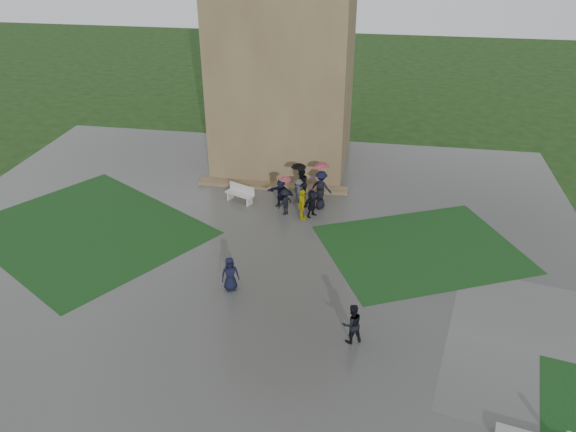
% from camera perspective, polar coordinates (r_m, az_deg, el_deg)
% --- Properties ---
extents(ground, '(120.00, 120.00, 0.00)m').
position_cam_1_polar(ground, '(24.67, -6.29, -7.70)').
color(ground, black).
extents(plaza, '(34.00, 34.00, 0.02)m').
position_cam_1_polar(plaza, '(26.24, -5.15, -5.15)').
color(plaza, '#3A3B38').
rests_on(plaza, ground).
extents(lawn_inset_left, '(14.10, 13.46, 0.01)m').
position_cam_1_polar(lawn_inset_left, '(30.81, -19.73, -1.36)').
color(lawn_inset_left, black).
rests_on(lawn_inset_left, plaza).
extents(lawn_inset_right, '(11.12, 10.15, 0.01)m').
position_cam_1_polar(lawn_inset_right, '(28.20, 13.41, -3.26)').
color(lawn_inset_right, black).
rests_on(lawn_inset_right, plaza).
extents(tower, '(8.00, 8.00, 18.00)m').
position_cam_1_polar(tower, '(35.00, -0.34, 19.47)').
color(tower, brown).
rests_on(tower, ground).
extents(tower_plinth, '(9.00, 0.80, 0.22)m').
position_cam_1_polar(tower_plinth, '(33.48, -1.58, 3.08)').
color(tower_plinth, brown).
rests_on(tower_plinth, plaza).
extents(bench, '(1.79, 1.20, 1.00)m').
position_cam_1_polar(bench, '(31.75, -4.86, 2.30)').
color(bench, '#B3B2AE').
rests_on(bench, plaza).
extents(visitor_cluster, '(3.61, 3.33, 2.41)m').
position_cam_1_polar(visitor_cluster, '(30.71, 1.58, 2.57)').
color(visitor_cluster, black).
rests_on(visitor_cluster, plaza).
extents(pedestrian_mid, '(0.92, 0.79, 1.58)m').
position_cam_1_polar(pedestrian_mid, '(24.35, -5.90, -5.88)').
color(pedestrian_mid, black).
rests_on(pedestrian_mid, plaza).
extents(pedestrian_near, '(0.93, 0.78, 1.66)m').
position_cam_1_polar(pedestrian_near, '(21.65, 6.52, -10.82)').
color(pedestrian_near, black).
rests_on(pedestrian_near, plaza).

